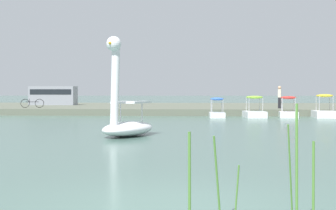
{
  "coord_description": "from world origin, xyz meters",
  "views": [
    {
      "loc": [
        0.48,
        -7.33,
        1.67
      ],
      "look_at": [
        -1.37,
        18.82,
        1.02
      ],
      "focal_mm": 53.55,
      "sensor_mm": 36.0,
      "label": 1
    }
  ],
  "objects_px": {
    "swan_boat": "(126,119)",
    "pedal_boat_blue": "(217,111)",
    "person_on_path": "(279,96)",
    "parked_van": "(53,95)",
    "pedal_boat_red": "(288,111)",
    "bicycle_parked": "(32,103)",
    "pedal_boat_lime": "(254,111)",
    "pedal_boat_yellow": "(324,111)"
  },
  "relations": [
    {
      "from": "swan_boat",
      "to": "person_on_path",
      "type": "distance_m",
      "value": 21.32
    },
    {
      "from": "pedal_boat_lime",
      "to": "person_on_path",
      "type": "height_order",
      "value": "person_on_path"
    },
    {
      "from": "bicycle_parked",
      "to": "swan_boat",
      "type": "bearing_deg",
      "value": -61.8
    },
    {
      "from": "pedal_boat_blue",
      "to": "pedal_boat_yellow",
      "type": "relative_size",
      "value": 0.73
    },
    {
      "from": "pedal_boat_lime",
      "to": "bicycle_parked",
      "type": "relative_size",
      "value": 1.44
    },
    {
      "from": "person_on_path",
      "to": "parked_van",
      "type": "height_order",
      "value": "parked_van"
    },
    {
      "from": "pedal_boat_red",
      "to": "pedal_boat_yellow",
      "type": "bearing_deg",
      "value": 2.46
    },
    {
      "from": "swan_boat",
      "to": "bicycle_parked",
      "type": "bearing_deg",
      "value": 118.2
    },
    {
      "from": "pedal_boat_blue",
      "to": "pedal_boat_red",
      "type": "height_order",
      "value": "pedal_boat_red"
    },
    {
      "from": "pedal_boat_blue",
      "to": "pedal_boat_lime",
      "type": "distance_m",
      "value": 2.54
    },
    {
      "from": "pedal_boat_blue",
      "to": "pedal_boat_yellow",
      "type": "height_order",
      "value": "pedal_boat_yellow"
    },
    {
      "from": "pedal_boat_lime",
      "to": "pedal_boat_red",
      "type": "distance_m",
      "value": 2.26
    },
    {
      "from": "pedal_boat_yellow",
      "to": "person_on_path",
      "type": "relative_size",
      "value": 1.42
    },
    {
      "from": "person_on_path",
      "to": "pedal_boat_lime",
      "type": "bearing_deg",
      "value": -117.91
    },
    {
      "from": "swan_boat",
      "to": "pedal_boat_lime",
      "type": "height_order",
      "value": "swan_boat"
    },
    {
      "from": "pedal_boat_yellow",
      "to": "parked_van",
      "type": "bearing_deg",
      "value": 149.47
    },
    {
      "from": "bicycle_parked",
      "to": "parked_van",
      "type": "distance_m",
      "value": 9.01
    },
    {
      "from": "pedal_boat_blue",
      "to": "pedal_boat_yellow",
      "type": "distance_m",
      "value": 7.19
    },
    {
      "from": "pedal_boat_lime",
      "to": "parked_van",
      "type": "distance_m",
      "value": 22.38
    },
    {
      "from": "swan_boat",
      "to": "pedal_boat_blue",
      "type": "bearing_deg",
      "value": 75.37
    },
    {
      "from": "swan_boat",
      "to": "pedal_boat_red",
      "type": "xyz_separation_m",
      "value": [
        8.62,
        15.09,
        -0.25
      ]
    },
    {
      "from": "pedal_boat_yellow",
      "to": "pedal_boat_red",
      "type": "bearing_deg",
      "value": -177.54
    },
    {
      "from": "pedal_boat_red",
      "to": "parked_van",
      "type": "xyz_separation_m",
      "value": [
        -20.14,
        13.4,
        1.04
      ]
    },
    {
      "from": "pedal_boat_blue",
      "to": "bicycle_parked",
      "type": "bearing_deg",
      "value": 161.47
    },
    {
      "from": "pedal_boat_lime",
      "to": "pedal_boat_yellow",
      "type": "relative_size",
      "value": 1.04
    },
    {
      "from": "pedal_boat_lime",
      "to": "swan_boat",
      "type": "bearing_deg",
      "value": -112.9
    },
    {
      "from": "pedal_boat_blue",
      "to": "person_on_path",
      "type": "relative_size",
      "value": 1.04
    },
    {
      "from": "swan_boat",
      "to": "bicycle_parked",
      "type": "distance_m",
      "value": 22.19
    },
    {
      "from": "pedal_boat_yellow",
      "to": "bicycle_parked",
      "type": "xyz_separation_m",
      "value": [
        -21.51,
        4.36,
        0.4
      ]
    },
    {
      "from": "pedal_boat_yellow",
      "to": "bicycle_parked",
      "type": "height_order",
      "value": "pedal_boat_yellow"
    },
    {
      "from": "pedal_boat_red",
      "to": "parked_van",
      "type": "distance_m",
      "value": 24.21
    },
    {
      "from": "swan_boat",
      "to": "person_on_path",
      "type": "bearing_deg",
      "value": 65.93
    },
    {
      "from": "person_on_path",
      "to": "parked_van",
      "type": "bearing_deg",
      "value": 155.93
    },
    {
      "from": "pedal_boat_red",
      "to": "bicycle_parked",
      "type": "relative_size",
      "value": 1.11
    },
    {
      "from": "person_on_path",
      "to": "parked_van",
      "type": "xyz_separation_m",
      "value": [
        -20.21,
        9.03,
        0.05
      ]
    },
    {
      "from": "bicycle_parked",
      "to": "parked_van",
      "type": "height_order",
      "value": "parked_van"
    },
    {
      "from": "person_on_path",
      "to": "pedal_boat_red",
      "type": "bearing_deg",
      "value": -90.89
    },
    {
      "from": "pedal_boat_yellow",
      "to": "pedal_boat_lime",
      "type": "bearing_deg",
      "value": -178.53
    },
    {
      "from": "swan_boat",
      "to": "pedal_boat_yellow",
      "type": "height_order",
      "value": "swan_boat"
    },
    {
      "from": "pedal_boat_red",
      "to": "pedal_boat_yellow",
      "type": "relative_size",
      "value": 0.8
    },
    {
      "from": "pedal_boat_red",
      "to": "bicycle_parked",
      "type": "distance_m",
      "value": 19.63
    },
    {
      "from": "pedal_boat_red",
      "to": "person_on_path",
      "type": "xyz_separation_m",
      "value": [
        0.07,
        4.37,
        0.98
      ]
    }
  ]
}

